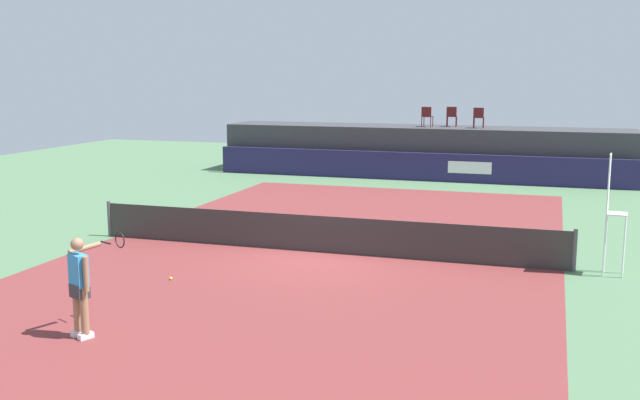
# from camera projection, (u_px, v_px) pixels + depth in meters

# --- Properties ---
(ground_plane) EXTENTS (48.00, 48.00, 0.00)m
(ground_plane) POSITION_uv_depth(u_px,v_px,m) (350.00, 229.00, 21.66)
(ground_plane) COLOR #4C704C
(court_inner) EXTENTS (12.00, 22.00, 0.00)m
(court_inner) POSITION_uv_depth(u_px,v_px,m) (319.00, 252.00, 18.85)
(court_inner) COLOR maroon
(court_inner) RESTS_ON ground
(sponsor_wall) EXTENTS (18.00, 0.22, 1.20)m
(sponsor_wall) POSITION_uv_depth(u_px,v_px,m) (415.00, 167.00, 31.41)
(sponsor_wall) COLOR #231E4C
(sponsor_wall) RESTS_ON ground
(spectator_platform) EXTENTS (18.00, 2.80, 2.20)m
(spectator_platform) POSITION_uv_depth(u_px,v_px,m) (423.00, 151.00, 33.02)
(spectator_platform) COLOR #38383D
(spectator_platform) RESTS_ON ground
(spectator_chair_far_left) EXTENTS (0.47, 0.47, 0.89)m
(spectator_chair_far_left) POSITION_uv_depth(u_px,v_px,m) (427.00, 116.00, 32.45)
(spectator_chair_far_left) COLOR #561919
(spectator_chair_far_left) RESTS_ON spectator_platform
(spectator_chair_left) EXTENTS (0.46, 0.46, 0.89)m
(spectator_chair_left) POSITION_uv_depth(u_px,v_px,m) (452.00, 116.00, 32.53)
(spectator_chair_left) COLOR #561919
(spectator_chair_left) RESTS_ON spectator_platform
(spectator_chair_center) EXTENTS (0.45, 0.45, 0.89)m
(spectator_chair_center) POSITION_uv_depth(u_px,v_px,m) (479.00, 117.00, 31.70)
(spectator_chair_center) COLOR #561919
(spectator_chair_center) RESTS_ON spectator_platform
(umpire_chair) EXTENTS (0.49, 0.49, 2.76)m
(umpire_chair) POSITION_uv_depth(u_px,v_px,m) (612.00, 206.00, 16.51)
(umpire_chair) COLOR white
(umpire_chair) RESTS_ON ground
(tennis_net) EXTENTS (12.40, 0.02, 0.95)m
(tennis_net) POSITION_uv_depth(u_px,v_px,m) (319.00, 234.00, 18.77)
(tennis_net) COLOR #2D2D2D
(tennis_net) RESTS_ON ground
(net_post_near) EXTENTS (0.10, 0.10, 1.00)m
(net_post_near) POSITION_uv_depth(u_px,v_px,m) (109.00, 219.00, 20.63)
(net_post_near) COLOR #4C4C51
(net_post_near) RESTS_ON ground
(net_post_far) EXTENTS (0.10, 0.10, 1.00)m
(net_post_far) POSITION_uv_depth(u_px,v_px,m) (575.00, 251.00, 16.90)
(net_post_far) COLOR #4C4C51
(net_post_far) RESTS_ON ground
(tennis_player) EXTENTS (0.61, 1.26, 1.77)m
(tennis_player) POSITION_uv_depth(u_px,v_px,m) (81.00, 283.00, 12.62)
(tennis_player) COLOR white
(tennis_player) RESTS_ON court_inner
(tennis_ball) EXTENTS (0.07, 0.07, 0.07)m
(tennis_ball) POSITION_uv_depth(u_px,v_px,m) (171.00, 278.00, 16.29)
(tennis_ball) COLOR #D8EA33
(tennis_ball) RESTS_ON court_inner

